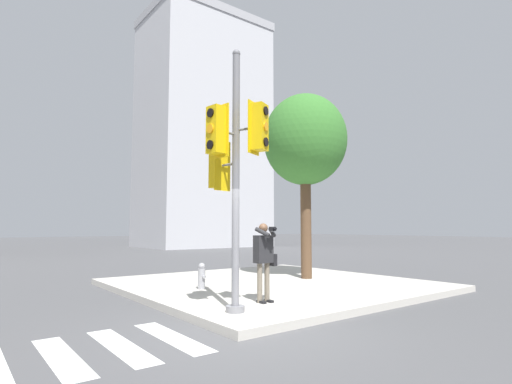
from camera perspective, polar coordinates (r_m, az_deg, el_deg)
ground_plane at (r=7.24m, az=-1.55°, el=-19.12°), size 160.00×160.00×0.00m
sidewalk_corner at (r=12.06m, az=2.23°, el=-13.10°), size 8.00×8.00×0.16m
crosswalk_stripes at (r=6.43m, az=-26.08°, el=-20.40°), size 3.65×2.21×0.01m
traffic_signal_pole at (r=7.79m, az=-3.35°, el=4.86°), size 1.08×1.32×5.15m
person_photographer at (r=8.73m, az=1.19°, el=-8.97°), size 0.58×0.54×1.69m
street_tree at (r=13.18m, az=7.02°, el=7.23°), size 2.70×2.70×5.94m
fire_hydrant at (r=10.71m, az=-7.78°, el=-11.83°), size 0.19×0.25×0.68m
building_right at (r=39.66m, az=-7.55°, el=8.59°), size 11.35×8.27×22.24m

